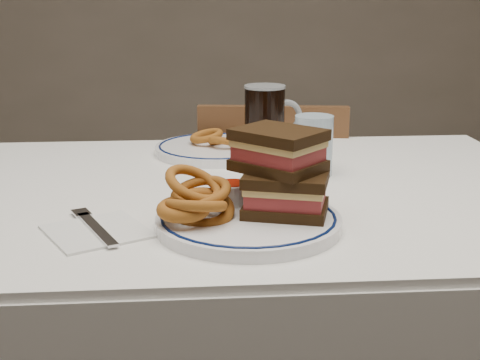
{
  "coord_description": "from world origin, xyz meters",
  "views": [
    {
      "loc": [
        -0.08,
        -1.21,
        1.11
      ],
      "look_at": [
        -0.01,
        -0.22,
        0.83
      ],
      "focal_mm": 50.0,
      "sensor_mm": 36.0,
      "label": 1
    }
  ],
  "objects": [
    {
      "name": "chair_far",
      "position": [
        0.14,
        0.55,
        0.45
      ],
      "size": [
        0.43,
        0.43,
        0.83
      ],
      "color": "#4D3018",
      "rests_on": "floor"
    },
    {
      "name": "ketchup_ramekin",
      "position": [
        -0.01,
        -0.15,
        0.79
      ],
      "size": [
        0.06,
        0.06,
        0.03
      ],
      "color": "white",
      "rests_on": "main_plate"
    },
    {
      "name": "water_glass",
      "position": [
        0.17,
        0.08,
        0.81
      ],
      "size": [
        0.08,
        0.08,
        0.12
      ],
      "primitive_type": "cylinder",
      "color": "#A7C2D7",
      "rests_on": "dining_table"
    },
    {
      "name": "beer_mug",
      "position": [
        0.09,
        0.28,
        0.83
      ],
      "size": [
        0.14,
        0.09,
        0.15
      ],
      "color": "black",
      "rests_on": "dining_table"
    },
    {
      "name": "onion_rings_far",
      "position": [
        -0.02,
        0.28,
        0.78
      ],
      "size": [
        0.12,
        0.11,
        0.06
      ],
      "color": "brown",
      "rests_on": "far_plate"
    },
    {
      "name": "main_plate",
      "position": [
        0.01,
        -0.22,
        0.76
      ],
      "size": [
        0.29,
        0.29,
        0.02
      ],
      "color": "white",
      "rests_on": "dining_table"
    },
    {
      "name": "napkin_fork",
      "position": [
        -0.23,
        -0.22,
        0.75
      ],
      "size": [
        0.19,
        0.2,
        0.01
      ],
      "color": "silver",
      "rests_on": "dining_table"
    },
    {
      "name": "onion_rings_main",
      "position": [
        -0.07,
        -0.22,
        0.8
      ],
      "size": [
        0.12,
        0.13,
        0.1
      ],
      "color": "brown",
      "rests_on": "main_plate"
    },
    {
      "name": "dining_table",
      "position": [
        0.0,
        0.0,
        0.64
      ],
      "size": [
        1.27,
        0.87,
        0.75
      ],
      "color": "silver",
      "rests_on": "floor"
    },
    {
      "name": "far_plate",
      "position": [
        -0.02,
        0.28,
        0.76
      ],
      "size": [
        0.28,
        0.28,
        0.02
      ],
      "color": "white",
      "rests_on": "dining_table"
    },
    {
      "name": "reuben_sandwich",
      "position": [
        0.06,
        -0.2,
        0.84
      ],
      "size": [
        0.17,
        0.16,
        0.13
      ],
      "color": "black",
      "rests_on": "main_plate"
    }
  ]
}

